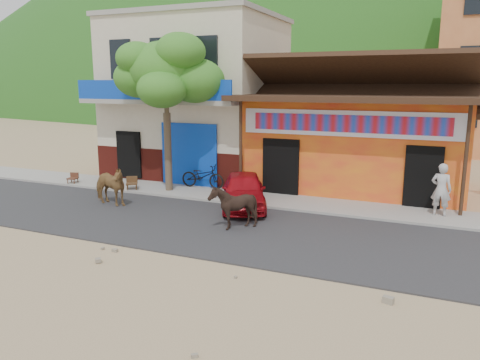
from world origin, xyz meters
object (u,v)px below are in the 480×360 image
(tree, at_px, (167,113))
(red_car, at_px, (244,190))
(cow_tan, at_px, (109,185))
(cow_dark, at_px, (233,207))
(cafe_chair_right, at_px, (131,178))
(scooter, at_px, (203,176))
(pedestrian, at_px, (441,189))
(cafe_chair_left, at_px, (72,174))

(tree, distance_m, red_car, 4.48)
(cow_tan, bearing_deg, cow_dark, -88.42)
(tree, distance_m, cafe_chair_right, 2.94)
(cow_dark, relative_size, scooter, 0.72)
(red_car, bearing_deg, tree, 140.49)
(scooter, height_order, pedestrian, pedestrian)
(tree, height_order, cow_tan, tree)
(scooter, relative_size, cafe_chair_right, 1.97)
(tree, distance_m, cafe_chair_left, 5.14)
(tree, distance_m, cow_dark, 5.91)
(cow_tan, distance_m, scooter, 3.89)
(red_car, bearing_deg, scooter, 120.13)
(tree, bearing_deg, cow_tan, -108.55)
(cow_tan, bearing_deg, scooter, -19.04)
(cow_tan, bearing_deg, cafe_chair_left, 70.14)
(red_car, relative_size, pedestrian, 2.13)
(cow_dark, bearing_deg, cafe_chair_left, -111.75)
(cow_tan, bearing_deg, pedestrian, -64.80)
(cow_dark, distance_m, cafe_chair_left, 9.10)
(cow_dark, xyz_separation_m, cafe_chair_left, (-8.65, 2.81, -0.19))
(tree, bearing_deg, pedestrian, 1.85)
(cafe_chair_left, bearing_deg, cow_dark, -30.29)
(red_car, bearing_deg, cafe_chair_left, 152.44)
(cow_tan, bearing_deg, cafe_chair_right, 25.06)
(cow_dark, height_order, cafe_chair_right, cow_dark)
(cow_dark, bearing_deg, cow_tan, -102.28)
(cafe_chair_left, xyz_separation_m, cafe_chair_right, (3.00, 0.00, 0.07))
(cow_dark, bearing_deg, tree, -131.68)
(pedestrian, distance_m, cafe_chair_right, 11.21)
(cow_dark, distance_m, cafe_chair_right, 6.31)
(cafe_chair_left, bearing_deg, red_car, -15.84)
(tree, bearing_deg, cafe_chair_left, -173.52)
(cafe_chair_right, bearing_deg, tree, -13.50)
(cow_dark, distance_m, scooter, 5.26)
(red_car, xyz_separation_m, pedestrian, (6.18, 1.32, 0.31))
(scooter, distance_m, pedestrian, 8.76)
(red_car, bearing_deg, cow_dark, -98.31)
(cow_tan, height_order, cafe_chair_right, cow_tan)
(cow_tan, height_order, cow_dark, cow_tan)
(red_car, bearing_deg, pedestrian, -11.96)
(cow_tan, xyz_separation_m, pedestrian, (10.63, 2.86, 0.22))
(tree, relative_size, cow_dark, 4.54)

